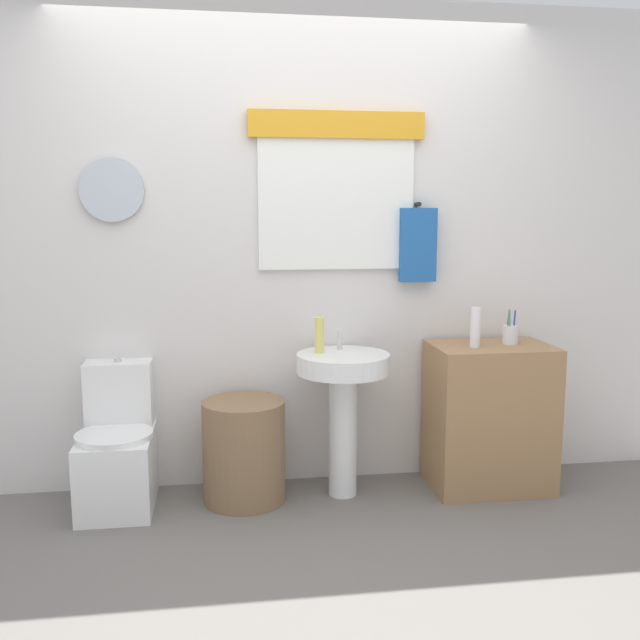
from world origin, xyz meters
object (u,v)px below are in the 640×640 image
wooden_cabinet (489,416)px  pedestal_sink (343,391)px  toilet (118,452)px  laundry_hamper (244,451)px  soap_bottle (319,335)px  toothbrush_cup (510,334)px  lotion_bottle (475,327)px

wooden_cabinet → pedestal_sink: bearing=180.0°
toilet → laundry_hamper: toilet is taller
soap_bottle → toothbrush_cup: size_ratio=1.01×
wooden_cabinet → soap_bottle: soap_bottle is taller
pedestal_sink → wooden_cabinet: wooden_cabinet is taller
laundry_hamper → lotion_bottle: size_ratio=2.52×
pedestal_sink → soap_bottle: size_ratio=4.09×
laundry_hamper → soap_bottle: bearing=7.1°
laundry_hamper → lotion_bottle: lotion_bottle is taller
soap_bottle → lotion_bottle: lotion_bottle is taller
pedestal_sink → toothbrush_cup: toothbrush_cup is taller
soap_bottle → laundry_hamper: bearing=-172.9°
toilet → lotion_bottle: lotion_bottle is taller
wooden_cabinet → toothbrush_cup: bearing=10.2°
lotion_bottle → laundry_hamper: bearing=178.1°
pedestal_sink → soap_bottle: 0.32m
wooden_cabinet → lotion_bottle: 0.52m
toilet → pedestal_sink: bearing=-1.7°
laundry_hamper → wooden_cabinet: (1.33, 0.00, 0.13)m
pedestal_sink → wooden_cabinet: size_ratio=0.97×
toilet → lotion_bottle: bearing=-2.3°
wooden_cabinet → toothbrush_cup: size_ratio=4.27×
lotion_bottle → pedestal_sink: bearing=176.7°
laundry_hamper → pedestal_sink: (0.52, 0.00, 0.30)m
pedestal_sink → lotion_bottle: size_ratio=3.63×
soap_bottle → toothbrush_cup: 1.04m
soap_bottle → toothbrush_cup: bearing=-1.7°
pedestal_sink → toilet: bearing=178.3°
wooden_cabinet → toilet: bearing=179.0°
toilet → wooden_cabinet: bearing=-1.0°
toilet → toothbrush_cup: (2.08, -0.02, 0.56)m
lotion_bottle → toothbrush_cup: (0.22, 0.06, -0.05)m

